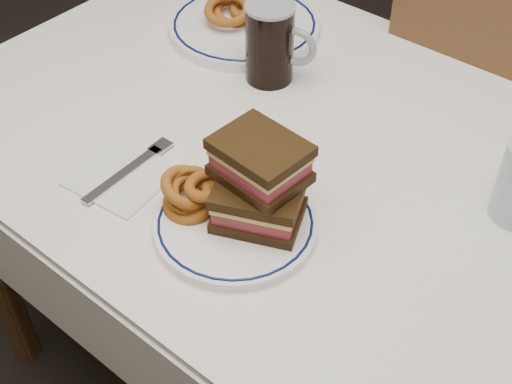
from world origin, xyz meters
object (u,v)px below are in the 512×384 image
Objects in this scene: reuben_sandwich at (259,182)px; far_plate at (244,26)px; main_plate at (235,224)px; beer_mug at (271,43)px; chair_far at (505,122)px.

reuben_sandwich reaches higher than far_plate.
far_plate is at bearing 132.84° from reuben_sandwich.
main_plate is at bearing -50.87° from far_plate.
beer_mug reaches higher than reuben_sandwich.
chair_far is at bearing 82.50° from reuben_sandwich.
beer_mug reaches higher than far_plate.
main_plate is 0.08m from reuben_sandwich.
chair_far is 0.78m from reuben_sandwich.
far_plate is at bearing -144.46° from chair_far.
chair_far is at bearing 81.48° from main_plate.
reuben_sandwich is at bearing -47.16° from far_plate.
far_plate is at bearing 146.83° from beer_mug.
far_plate is at bearing 129.13° from main_plate.
chair_far is 3.36× the size of far_plate.
beer_mug is 0.18m from far_plate.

